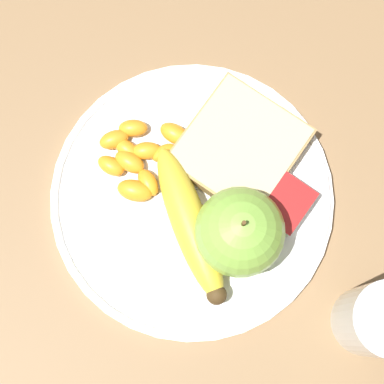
{
  "coord_description": "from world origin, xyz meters",
  "views": [
    {
      "loc": [
        0.11,
        0.08,
        0.63
      ],
      "look_at": [
        0.0,
        0.0,
        0.03
      ],
      "focal_mm": 60.0,
      "sensor_mm": 36.0,
      "label": 1
    }
  ],
  "objects_px": {
    "apple": "(240,232)",
    "banana": "(191,225)",
    "fork": "(183,189)",
    "bread_slice": "(240,147)",
    "jam_packet": "(285,205)",
    "juice_glass": "(377,320)",
    "plate": "(192,197)"
  },
  "relations": [
    {
      "from": "banana",
      "to": "bread_slice",
      "type": "bearing_deg",
      "value": -175.68
    },
    {
      "from": "banana",
      "to": "fork",
      "type": "distance_m",
      "value": 0.04
    },
    {
      "from": "fork",
      "to": "plate",
      "type": "bearing_deg",
      "value": -63.29
    },
    {
      "from": "plate",
      "to": "apple",
      "type": "xyz_separation_m",
      "value": [
        0.01,
        0.06,
        0.05
      ]
    },
    {
      "from": "bread_slice",
      "to": "fork",
      "type": "bearing_deg",
      "value": -18.51
    },
    {
      "from": "plate",
      "to": "juice_glass",
      "type": "distance_m",
      "value": 0.21
    },
    {
      "from": "apple",
      "to": "bread_slice",
      "type": "bearing_deg",
      "value": -146.62
    },
    {
      "from": "apple",
      "to": "banana",
      "type": "bearing_deg",
      "value": -67.35
    },
    {
      "from": "apple",
      "to": "fork",
      "type": "distance_m",
      "value": 0.08
    },
    {
      "from": "fork",
      "to": "jam_packet",
      "type": "distance_m",
      "value": 0.1
    },
    {
      "from": "banana",
      "to": "bread_slice",
      "type": "xyz_separation_m",
      "value": [
        -0.09,
        -0.01,
        -0.01
      ]
    },
    {
      "from": "plate",
      "to": "juice_glass",
      "type": "bearing_deg",
      "value": 90.12
    },
    {
      "from": "juice_glass",
      "to": "banana",
      "type": "relative_size",
      "value": 0.59
    },
    {
      "from": "juice_glass",
      "to": "bread_slice",
      "type": "relative_size",
      "value": 0.78
    },
    {
      "from": "juice_glass",
      "to": "bread_slice",
      "type": "xyz_separation_m",
      "value": [
        -0.07,
        -0.19,
        -0.02
      ]
    },
    {
      "from": "plate",
      "to": "banana",
      "type": "height_order",
      "value": "banana"
    },
    {
      "from": "fork",
      "to": "bread_slice",
      "type": "bearing_deg",
      "value": 9.55
    },
    {
      "from": "plate",
      "to": "apple",
      "type": "height_order",
      "value": "apple"
    },
    {
      "from": "apple",
      "to": "bread_slice",
      "type": "relative_size",
      "value": 0.82
    },
    {
      "from": "fork",
      "to": "jam_packet",
      "type": "xyz_separation_m",
      "value": [
        -0.04,
        0.09,
        0.01
      ]
    },
    {
      "from": "banana",
      "to": "fork",
      "type": "xyz_separation_m",
      "value": [
        -0.03,
        -0.03,
        -0.02
      ]
    },
    {
      "from": "bread_slice",
      "to": "jam_packet",
      "type": "xyz_separation_m",
      "value": [
        0.02,
        0.07,
        -0.0
      ]
    },
    {
      "from": "apple",
      "to": "banana",
      "type": "height_order",
      "value": "apple"
    },
    {
      "from": "plate",
      "to": "jam_packet",
      "type": "relative_size",
      "value": 5.58
    },
    {
      "from": "juice_glass",
      "to": "fork",
      "type": "bearing_deg",
      "value": -89.96
    },
    {
      "from": "juice_glass",
      "to": "fork",
      "type": "xyz_separation_m",
      "value": [
        0.0,
        -0.22,
        -0.03
      ]
    },
    {
      "from": "fork",
      "to": "jam_packet",
      "type": "height_order",
      "value": "jam_packet"
    },
    {
      "from": "fork",
      "to": "juice_glass",
      "type": "bearing_deg",
      "value": -61.89
    },
    {
      "from": "plate",
      "to": "fork",
      "type": "bearing_deg",
      "value": -91.36
    },
    {
      "from": "plate",
      "to": "apple",
      "type": "bearing_deg",
      "value": 81.63
    },
    {
      "from": "apple",
      "to": "jam_packet",
      "type": "relative_size",
      "value": 1.84
    },
    {
      "from": "juice_glass",
      "to": "apple",
      "type": "bearing_deg",
      "value": -86.38
    }
  ]
}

